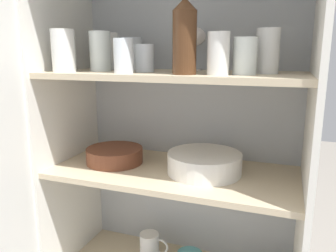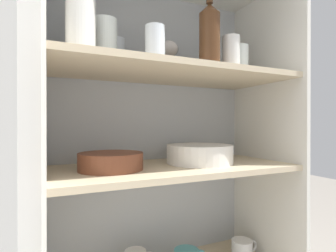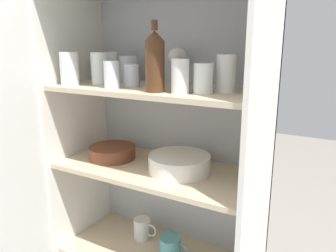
{
  "view_description": "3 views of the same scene",
  "coord_description": "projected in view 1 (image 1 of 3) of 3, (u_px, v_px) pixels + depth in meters",
  "views": [
    {
      "loc": [
        0.36,
        -0.85,
        1.18
      ],
      "look_at": [
        -0.02,
        0.2,
        0.93
      ],
      "focal_mm": 35.0,
      "sensor_mm": 36.0,
      "label": 1
    },
    {
      "loc": [
        -0.43,
        -0.67,
        0.93
      ],
      "look_at": [
        -0.02,
        0.22,
        0.92
      ],
      "focal_mm": 28.0,
      "sensor_mm": 36.0,
      "label": 2
    },
    {
      "loc": [
        0.7,
        -0.93,
        1.29
      ],
      "look_at": [
        0.05,
        0.22,
        0.96
      ],
      "focal_mm": 35.0,
      "sensor_mm": 36.0,
      "label": 3
    }
  ],
  "objects": [
    {
      "name": "wine_glass_0",
      "position": [
        194.0,
        38.0,
        1.18
      ],
      "size": [
        0.09,
        0.09,
        0.16
      ],
      "color": "silver",
      "rests_on": "shelf_board_upper"
    },
    {
      "name": "tumbler_glass_3",
      "position": [
        131.0,
        54.0,
        1.24
      ],
      "size": [
        0.08,
        0.08,
        0.12
      ],
      "color": "white",
      "rests_on": "shelf_board_upper"
    },
    {
      "name": "shelf_board_upper",
      "position": [
        174.0,
        75.0,
        1.1
      ],
      "size": [
        0.86,
        0.39,
        0.02
      ],
      "primitive_type": "cube",
      "color": "beige"
    },
    {
      "name": "tumbler_glass_7",
      "position": [
        245.0,
        56.0,
        0.94
      ],
      "size": [
        0.07,
        0.07,
        0.11
      ],
      "color": "white",
      "rests_on": "shelf_board_upper"
    },
    {
      "name": "cupboard_side_right",
      "position": [
        305.0,
        196.0,
        1.03
      ],
      "size": [
        0.02,
        0.43,
        1.49
      ],
      "primitive_type": "cube",
      "color": "white",
      "rests_on": "ground_plane"
    },
    {
      "name": "wine_bottle",
      "position": [
        185.0,
        36.0,
        0.94
      ],
      "size": [
        0.07,
        0.07,
        0.25
      ],
      "color": "#4C2D19",
      "rests_on": "shelf_board_upper"
    },
    {
      "name": "tumbler_glass_1",
      "position": [
        100.0,
        51.0,
        1.14
      ],
      "size": [
        0.07,
        0.07,
        0.14
      ],
      "color": "white",
      "rests_on": "shelf_board_upper"
    },
    {
      "name": "tumbler_glass_2",
      "position": [
        145.0,
        58.0,
        1.09
      ],
      "size": [
        0.06,
        0.06,
        0.09
      ],
      "color": "white",
      "rests_on": "shelf_board_upper"
    },
    {
      "name": "tumbler_glass_0",
      "position": [
        218.0,
        54.0,
        0.93
      ],
      "size": [
        0.06,
        0.06,
        0.12
      ],
      "color": "white",
      "rests_on": "shelf_board_upper"
    },
    {
      "name": "mixing_bowl_large",
      "position": [
        115.0,
        154.0,
        1.24
      ],
      "size": [
        0.21,
        0.21,
        0.06
      ],
      "color": "brown",
      "rests_on": "shelf_board_middle"
    },
    {
      "name": "plate_stack_white",
      "position": [
        204.0,
        163.0,
        1.13
      ],
      "size": [
        0.26,
        0.26,
        0.07
      ],
      "color": "white",
      "rests_on": "shelf_board_middle"
    },
    {
      "name": "tumbler_glass_6",
      "position": [
        124.0,
        56.0,
        1.02
      ],
      "size": [
        0.06,
        0.06,
        0.11
      ],
      "color": "white",
      "rests_on": "shelf_board_upper"
    },
    {
      "name": "tumbler_glass_5",
      "position": [
        109.0,
        52.0,
        1.24
      ],
      "size": [
        0.07,
        0.07,
        0.14
      ],
      "color": "white",
      "rests_on": "shelf_board_upper"
    },
    {
      "name": "cupboard_side_left",
      "position": [
        71.0,
        164.0,
        1.32
      ],
      "size": [
        0.02,
        0.43,
        1.49
      ],
      "primitive_type": "cube",
      "color": "white",
      "rests_on": "ground_plane"
    },
    {
      "name": "tumbler_glass_4",
      "position": [
        63.0,
        51.0,
        1.09
      ],
      "size": [
        0.08,
        0.08,
        0.14
      ],
      "color": "white",
      "rests_on": "shelf_board_upper"
    },
    {
      "name": "cupboard_back_panel",
      "position": [
        189.0,
        161.0,
        1.36
      ],
      "size": [
        0.9,
        0.02,
        1.49
      ],
      "primitive_type": "cube",
      "color": "#B2B7BC",
      "rests_on": "ground_plane"
    },
    {
      "name": "tumbler_glass_8",
      "position": [
        267.0,
        51.0,
        0.99
      ],
      "size": [
        0.07,
        0.07,
        0.13
      ],
      "color": "white",
      "rests_on": "shelf_board_upper"
    },
    {
      "name": "coffee_mug_extra_1",
      "position": [
        150.0,
        245.0,
        1.36
      ],
      "size": [
        0.12,
        0.08,
        0.1
      ],
      "color": "white",
      "rests_on": "shelf_board_lower"
    },
    {
      "name": "shelf_board_middle",
      "position": [
        173.0,
        172.0,
        1.17
      ],
      "size": [
        0.86,
        0.39,
        0.02
      ],
      "primitive_type": "cube",
      "color": "beige"
    }
  ]
}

